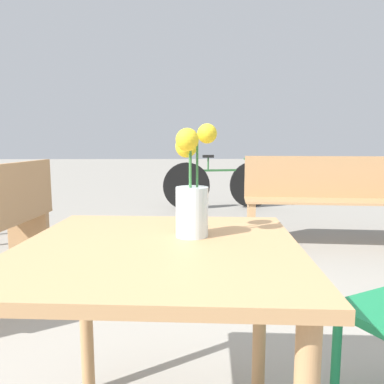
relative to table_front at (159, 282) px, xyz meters
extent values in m
cube|color=tan|center=(0.00, 0.00, 0.09)|extent=(0.84, 0.84, 0.03)
cylinder|color=tan|center=(-0.31, 0.36, -0.26)|extent=(0.05, 0.05, 0.68)
cylinder|color=tan|center=(0.36, 0.31, -0.26)|extent=(0.05, 0.05, 0.68)
cylinder|color=silver|center=(0.10, 0.09, 0.18)|extent=(0.10, 0.10, 0.15)
cylinder|color=silver|center=(0.10, 0.09, 0.15)|extent=(0.09, 0.09, 0.08)
cylinder|color=#337038|center=(0.11, 0.09, 0.26)|extent=(0.01, 0.01, 0.28)
sphere|color=yellow|center=(0.14, 0.09, 0.42)|extent=(0.06, 0.06, 0.06)
cylinder|color=#337038|center=(0.09, 0.10, 0.24)|extent=(0.01, 0.01, 0.24)
sphere|color=yellow|center=(0.08, 0.13, 0.38)|extent=(0.07, 0.07, 0.07)
cylinder|color=#337038|center=(0.09, 0.08, 0.25)|extent=(0.01, 0.01, 0.26)
sphere|color=yellow|center=(0.08, 0.05, 0.40)|extent=(0.07, 0.07, 0.07)
cylinder|color=#197A47|center=(0.60, 0.17, -0.39)|extent=(0.03, 0.03, 0.42)
cube|color=tan|center=(-1.18, 1.97, -0.38)|extent=(0.33, 0.09, 0.43)
cube|color=tan|center=(1.65, 2.35, -0.16)|extent=(2.01, 0.59, 0.02)
cube|color=tan|center=(1.67, 2.51, 0.05)|extent=(1.97, 0.27, 0.40)
cube|color=tan|center=(0.72, 2.46, -0.38)|extent=(0.10, 0.33, 0.43)
cube|color=tan|center=(-1.65, 2.70, 0.13)|extent=(0.68, 0.68, 0.03)
cylinder|color=tan|center=(-1.38, 2.46, -0.24)|extent=(0.05, 0.05, 0.71)
cylinder|color=tan|center=(-1.42, 2.98, -0.24)|extent=(0.05, 0.05, 0.71)
cylinder|color=black|center=(0.13, 4.38, -0.25)|extent=(0.69, 0.14, 0.69)
cylinder|color=black|center=(1.12, 4.53, -0.25)|extent=(0.69, 0.14, 0.69)
cube|color=#2D6633|center=(0.63, 4.45, -0.03)|extent=(0.89, 0.16, 0.03)
cylinder|color=#2D6633|center=(0.45, 4.43, 0.07)|extent=(0.02, 0.02, 0.21)
cube|color=black|center=(0.45, 4.43, 0.18)|extent=(0.17, 0.08, 0.04)
cube|color=#2D6633|center=(1.07, 4.52, 0.13)|extent=(0.11, 0.44, 0.02)
camera|label=1|loc=(0.07, -1.02, 0.40)|focal=35.00mm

